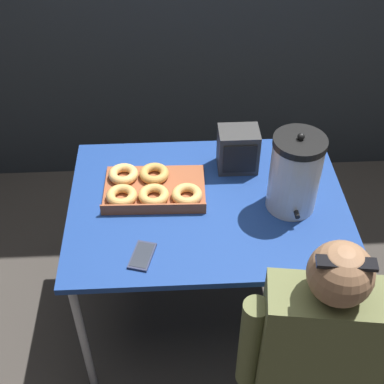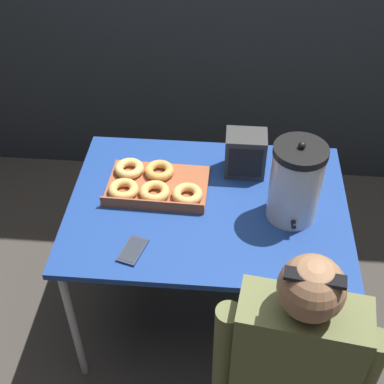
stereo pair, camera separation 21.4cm
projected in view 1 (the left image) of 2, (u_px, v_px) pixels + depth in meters
ground_plane at (205, 309)px, 2.68m from camera, size 12.00×12.00×0.00m
folding_table at (208, 211)px, 2.22m from camera, size 1.14×0.84×0.74m
donut_box at (151, 188)px, 2.22m from camera, size 0.44×0.32×0.05m
coffee_urn at (295, 174)px, 2.06m from camera, size 0.20×0.23×0.36m
cell_phone at (142, 256)px, 1.97m from camera, size 0.11×0.15×0.01m
space_heater at (238, 150)px, 2.29m from camera, size 0.17×0.14×0.19m
person_seated at (313, 369)px, 1.83m from camera, size 0.52×0.25×1.16m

